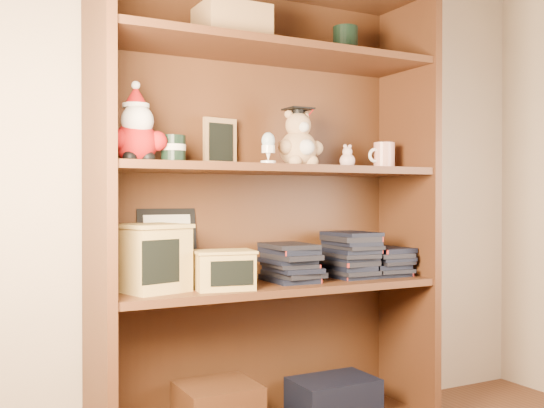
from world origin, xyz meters
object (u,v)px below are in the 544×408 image
at_px(bookcase, 265,216).
at_px(treats_box, 152,257).
at_px(grad_teddy_bear, 299,144).
at_px(teacher_mug, 384,156).

xyz_separation_m(bookcase, treats_box, (-0.42, -0.05, -0.12)).
height_order(grad_teddy_bear, treats_box, grad_teddy_bear).
bearing_deg(teacher_mug, bookcase, 173.93).
relative_size(bookcase, treats_box, 6.71).
bearing_deg(teacher_mug, grad_teddy_bear, -179.02).
relative_size(teacher_mug, treats_box, 0.47).
xyz_separation_m(bookcase, teacher_mug, (0.48, -0.05, 0.22)).
distance_m(grad_teddy_bear, teacher_mug, 0.37).
distance_m(bookcase, teacher_mug, 0.53).
xyz_separation_m(grad_teddy_bear, teacher_mug, (0.37, 0.01, -0.03)).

